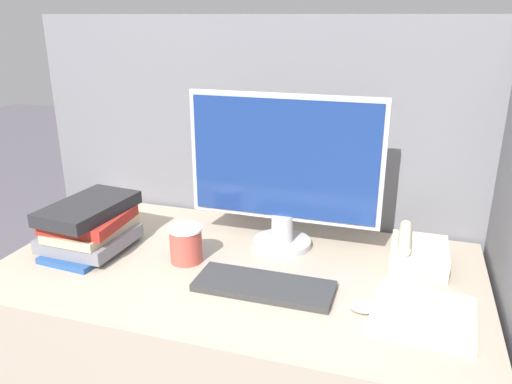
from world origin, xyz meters
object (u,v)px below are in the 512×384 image
object	(u,v)px
monitor	(283,173)
coffee_cup	(186,244)
keyboard	(264,286)
mouse	(363,306)
book_stack	(90,226)
desk_telephone	(417,253)

from	to	relation	value
monitor	coffee_cup	distance (m)	0.36
monitor	keyboard	size ratio (longest dim) A/B	1.61
mouse	book_stack	bearing A→B (deg)	173.23
mouse	keyboard	bearing A→B (deg)	173.64
book_stack	monitor	bearing A→B (deg)	20.18
monitor	book_stack	bearing A→B (deg)	-159.82
keyboard	book_stack	distance (m)	0.59
coffee_cup	desk_telephone	bearing A→B (deg)	15.25
mouse	desk_telephone	bearing A→B (deg)	67.51
keyboard	desk_telephone	bearing A→B (deg)	34.66
mouse	desk_telephone	world-z (taller)	desk_telephone
book_stack	coffee_cup	bearing A→B (deg)	3.21
monitor	book_stack	world-z (taller)	monitor
keyboard	mouse	xyz separation A→B (m)	(0.26, -0.03, 0.01)
coffee_cup	keyboard	bearing A→B (deg)	-18.36
keyboard	monitor	bearing A→B (deg)	94.72
monitor	keyboard	xyz separation A→B (m)	(0.02, -0.27, -0.23)
monitor	book_stack	size ratio (longest dim) A/B	1.89
keyboard	coffee_cup	distance (m)	0.28
monitor	coffee_cup	xyz separation A→B (m)	(-0.24, -0.19, -0.19)
monitor	book_stack	distance (m)	0.61
keyboard	mouse	world-z (taller)	mouse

